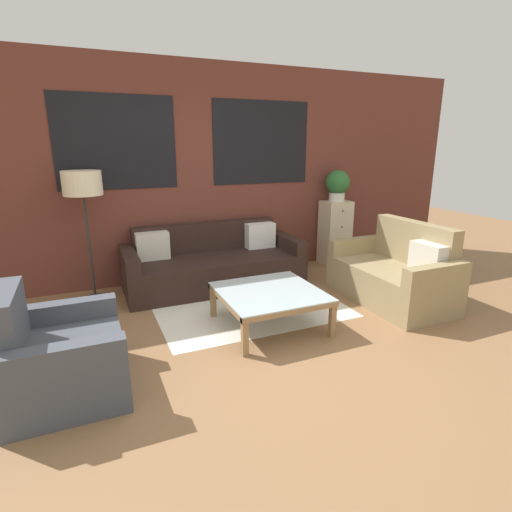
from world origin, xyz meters
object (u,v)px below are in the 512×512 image
at_px(couch_dark, 213,265).
at_px(coffee_table, 270,296).
at_px(settee_vintage, 394,275).
at_px(drawer_cabinet, 335,233).
at_px(armchair_corner, 60,358).
at_px(floor_lamp, 83,188).
at_px(potted_plant, 337,184).

xyz_separation_m(couch_dark, coffee_table, (0.14, -1.39, 0.05)).
xyz_separation_m(settee_vintage, coffee_table, (-1.63, -0.04, 0.02)).
bearing_deg(couch_dark, drawer_cabinet, 6.75).
bearing_deg(settee_vintage, armchair_corner, -172.89).
distance_m(floor_lamp, drawer_cabinet, 3.57).
bearing_deg(coffee_table, floor_lamp, 137.04).
distance_m(drawer_cabinet, potted_plant, 0.73).
height_order(armchair_corner, drawer_cabinet, drawer_cabinet).
bearing_deg(drawer_cabinet, settee_vintage, -98.73).
relative_size(couch_dark, drawer_cabinet, 2.33).
xyz_separation_m(coffee_table, potted_plant, (1.87, 1.62, 0.88)).
height_order(floor_lamp, potted_plant, floor_lamp).
bearing_deg(couch_dark, armchair_corner, -134.25).
distance_m(floor_lamp, potted_plant, 3.47).
bearing_deg(couch_dark, potted_plant, 6.75).
xyz_separation_m(settee_vintage, armchair_corner, (-3.51, -0.44, -0.03)).
height_order(couch_dark, coffee_table, couch_dark).
xyz_separation_m(couch_dark, drawer_cabinet, (2.02, 0.24, 0.20)).
relative_size(drawer_cabinet, potted_plant, 2.11).
relative_size(floor_lamp, drawer_cabinet, 1.56).
xyz_separation_m(armchair_corner, drawer_cabinet, (3.75, 2.02, 0.20)).
xyz_separation_m(couch_dark, armchair_corner, (-1.74, -1.78, 0.00)).
xyz_separation_m(coffee_table, floor_lamp, (-1.59, 1.48, 0.98)).
height_order(armchair_corner, floor_lamp, floor_lamp).
bearing_deg(drawer_cabinet, armchair_corner, -151.70).
distance_m(settee_vintage, armchair_corner, 3.54).
bearing_deg(settee_vintage, coffee_table, -178.56).
xyz_separation_m(drawer_cabinet, potted_plant, (0.00, 0.00, 0.73)).
height_order(coffee_table, potted_plant, potted_plant).
height_order(coffee_table, drawer_cabinet, drawer_cabinet).
relative_size(settee_vintage, floor_lamp, 0.96).
distance_m(couch_dark, potted_plant, 2.24).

